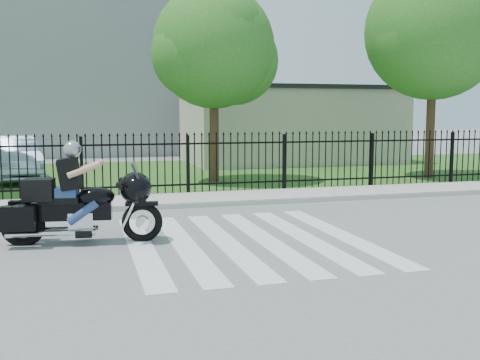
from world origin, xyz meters
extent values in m
plane|color=slate|center=(0.00, 0.00, 0.00)|extent=(120.00, 120.00, 0.00)
cube|color=#ADAAA3|center=(0.00, 5.00, 0.06)|extent=(40.00, 2.00, 0.12)
cube|color=#ADAAA3|center=(0.00, 4.00, 0.06)|extent=(40.00, 0.12, 0.12)
cube|color=#2B551D|center=(0.00, 12.00, 0.01)|extent=(40.00, 12.00, 0.02)
cube|color=black|center=(0.00, 6.00, 0.35)|extent=(26.00, 0.04, 0.05)
cube|color=black|center=(0.00, 6.00, 1.55)|extent=(26.00, 0.04, 0.05)
cylinder|color=#382316|center=(1.50, 9.00, 2.08)|extent=(0.32, 0.32, 4.16)
sphere|color=#24641C|center=(1.50, 9.00, 4.68)|extent=(4.20, 4.20, 4.20)
cylinder|color=#382316|center=(9.50, 8.00, 2.40)|extent=(0.32, 0.32, 4.80)
sphere|color=#24641C|center=(9.50, 8.00, 5.40)|extent=(5.00, 5.00, 5.00)
cube|color=#BAAD9B|center=(7.00, 16.00, 1.75)|extent=(10.00, 6.00, 3.50)
cube|color=black|center=(7.00, 16.00, 3.60)|extent=(10.20, 6.20, 0.20)
cube|color=gray|center=(-3.00, 26.00, 6.00)|extent=(15.00, 10.00, 12.00)
torus|color=black|center=(-1.92, 0.53, 0.37)|extent=(0.79, 0.26, 0.78)
torus|color=black|center=(-4.10, 0.84, 0.37)|extent=(0.84, 0.28, 0.82)
cube|color=black|center=(-3.20, 0.71, 0.62)|extent=(1.49, 0.48, 0.34)
ellipsoid|color=black|center=(-2.76, 0.65, 0.88)|extent=(0.76, 0.55, 0.37)
cube|color=black|center=(-3.43, 0.74, 0.83)|extent=(0.78, 0.46, 0.11)
cube|color=silver|center=(-3.04, 0.69, 0.43)|extent=(0.49, 0.40, 0.34)
ellipsoid|color=black|center=(-2.03, 0.54, 1.04)|extent=(0.72, 0.89, 0.61)
cube|color=black|center=(-3.78, 0.79, 1.04)|extent=(0.60, 0.50, 0.41)
cube|color=navy|center=(-3.29, 0.72, 0.97)|extent=(0.43, 0.39, 0.20)
sphere|color=#989B9F|center=(-3.16, 0.70, 1.78)|extent=(0.33, 0.33, 0.33)
imported|color=#A3B6CD|center=(-5.41, 11.39, 0.81)|extent=(2.61, 5.06, 1.59)
camera|label=1|loc=(-3.01, -10.15, 2.47)|focal=42.00mm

